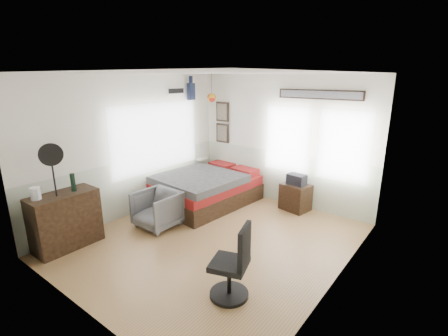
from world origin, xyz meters
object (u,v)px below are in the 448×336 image
at_px(bed, 206,189).
at_px(dresser, 66,220).
at_px(task_chair, 233,269).
at_px(armchair, 158,209).
at_px(nightstand, 295,197).

xyz_separation_m(bed, dresser, (-0.57, -2.76, 0.12)).
height_order(bed, task_chair, task_chair).
bearing_deg(armchair, dresser, -112.86).
height_order(dresser, task_chair, task_chair).
distance_m(bed, dresser, 2.82).
bearing_deg(armchair, bed, 91.96).
bearing_deg(bed, nightstand, 32.27).
distance_m(bed, nightstand, 1.87).
bearing_deg(bed, armchair, -83.97).
bearing_deg(bed, task_chair, -38.38).
bearing_deg(dresser, armchair, 66.28).
relative_size(bed, nightstand, 4.11).
distance_m(dresser, nightstand, 4.25).
xyz_separation_m(armchair, task_chair, (2.25, -0.76, 0.06)).
height_order(bed, dresser, dresser).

